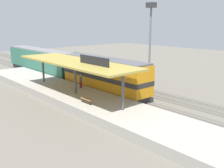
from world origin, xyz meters
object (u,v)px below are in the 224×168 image
light_mast (151,27)px  freight_car (88,66)px  platform_bench (87,99)px  person_waiting (81,80)px  passenger_carriage_single (40,61)px  locomotive (104,75)px

light_mast → freight_car: bearing=106.9°
light_mast → platform_bench: bearing=-165.8°
platform_bench → light_mast: size_ratio=0.15×
person_waiting → light_mast: bearing=-12.5°
platform_bench → person_waiting: bearing=60.2°
passenger_carriage_single → person_waiting: bearing=-99.1°
passenger_carriage_single → light_mast: light_mast is taller
freight_car → passenger_carriage_single: bearing=118.6°
platform_bench → passenger_carriage_single: size_ratio=0.08×
light_mast → passenger_carriage_single: bearing=112.3°
freight_car → person_waiting: freight_car is taller
light_mast → person_waiting: 12.56m
platform_bench → freight_car: bearing=53.0°
freight_car → locomotive: bearing=-115.7°
locomotive → freight_car: 10.63m
platform_bench → passenger_carriage_single: 23.29m
person_waiting → passenger_carriage_single: bearing=80.9°
locomotive → passenger_carriage_single: size_ratio=0.72×
platform_bench → locomotive: locomotive is taller
locomotive → passenger_carriage_single: locomotive is taller
person_waiting → locomotive: bearing=-26.5°
locomotive → light_mast: light_mast is taller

